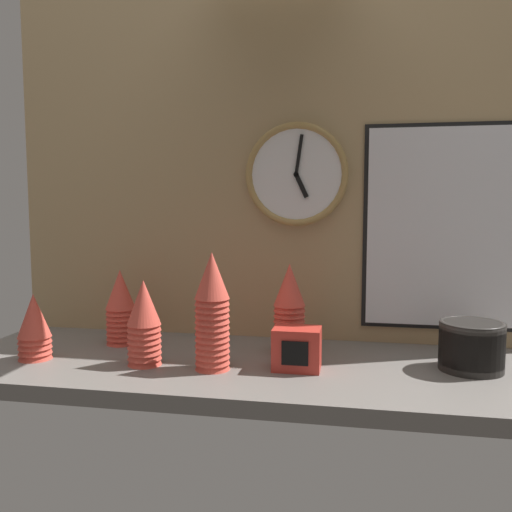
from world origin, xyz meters
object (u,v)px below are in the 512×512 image
(cup_stack_center, at_px, (212,311))
(cup_stack_far_left, at_px, (34,327))
(cup_stack_center_left, at_px, (144,322))
(wall_clock, at_px, (296,174))
(bowl_stack_far_right, at_px, (471,345))
(cup_stack_center_right, at_px, (289,309))
(cup_stack_left, at_px, (121,307))
(menu_board, at_px, (452,228))
(napkin_dispenser, at_px, (297,349))

(cup_stack_center, relative_size, cup_stack_far_left, 1.68)
(cup_stack_center_left, xyz_separation_m, cup_stack_far_left, (-0.30, -0.01, -0.02))
(wall_clock, bearing_deg, cup_stack_center_left, -137.27)
(cup_stack_far_left, xyz_separation_m, bowl_stack_far_right, (1.10, 0.11, -0.02))
(cup_stack_center_right, height_order, wall_clock, wall_clock)
(cup_stack_left, xyz_separation_m, cup_stack_far_left, (-0.16, -0.18, -0.02))
(menu_board, relative_size, napkin_dispenser, 5.01)
(bowl_stack_far_right, height_order, menu_board, menu_board)
(cup_stack_far_left, height_order, bowl_stack_far_right, cup_stack_far_left)
(cup_stack_center_right, height_order, menu_board, menu_board)
(cup_stack_center_right, relative_size, menu_board, 0.42)
(cup_stack_center_left, relative_size, cup_stack_far_left, 1.25)
(bowl_stack_far_right, bearing_deg, cup_stack_left, 175.78)
(cup_stack_left, xyz_separation_m, bowl_stack_far_right, (0.94, -0.07, -0.05))
(cup_stack_center, height_order, cup_stack_far_left, cup_stack_center)
(cup_stack_center_right, xyz_separation_m, cup_stack_far_left, (-0.65, -0.17, -0.04))
(bowl_stack_far_right, distance_m, napkin_dispenser, 0.42)
(cup_stack_left, relative_size, napkin_dispenser, 1.87)
(cup_stack_center_left, relative_size, menu_board, 0.37)
(cup_stack_far_left, bearing_deg, menu_board, 17.15)
(cup_stack_center_left, xyz_separation_m, cup_stack_center_right, (0.35, 0.17, 0.01))
(cup_stack_left, bearing_deg, cup_stack_far_left, -130.41)
(cup_stack_center, relative_size, cup_stack_left, 1.34)
(wall_clock, relative_size, menu_board, 0.52)
(cup_stack_center_right, height_order, bowl_stack_far_right, cup_stack_center_right)
(cup_stack_center_left, height_order, cup_stack_left, same)
(cup_stack_center, xyz_separation_m, cup_stack_left, (-0.32, 0.18, -0.04))
(cup_stack_center_left, relative_size, wall_clock, 0.72)
(cup_stack_center_left, height_order, napkin_dispenser, cup_stack_center_left)
(cup_stack_far_left, bearing_deg, cup_stack_center_right, 14.92)
(bowl_stack_far_right, bearing_deg, wall_clock, 155.12)
(cup_stack_left, xyz_separation_m, wall_clock, (0.49, 0.14, 0.38))
(cup_stack_left, bearing_deg, cup_stack_center_left, -50.85)
(cup_stack_center_right, distance_m, wall_clock, 0.40)
(bowl_stack_far_right, bearing_deg, napkin_dispenser, -170.06)
(cup_stack_center_left, height_order, wall_clock, wall_clock)
(cup_stack_left, bearing_deg, cup_stack_center, -29.44)
(cup_stack_center, height_order, menu_board, menu_board)
(cup_stack_center, bearing_deg, cup_stack_far_left, -179.80)
(cup_stack_left, distance_m, bowl_stack_far_right, 0.95)
(cup_stack_far_left, distance_m, wall_clock, 0.83)
(cup_stack_far_left, bearing_deg, cup_stack_center_left, 1.26)
(cup_stack_left, xyz_separation_m, menu_board, (0.93, 0.15, 0.23))
(cup_stack_center_right, bearing_deg, cup_stack_center_left, -154.40)
(wall_clock, distance_m, menu_board, 0.46)
(cup_stack_center_left, bearing_deg, cup_stack_far_left, -178.74)
(cup_stack_center_left, distance_m, wall_clock, 0.60)
(cup_stack_center_left, relative_size, bowl_stack_far_right, 1.40)
(napkin_dispenser, bearing_deg, cup_stack_left, 164.78)
(cup_stack_center_left, bearing_deg, menu_board, 22.72)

